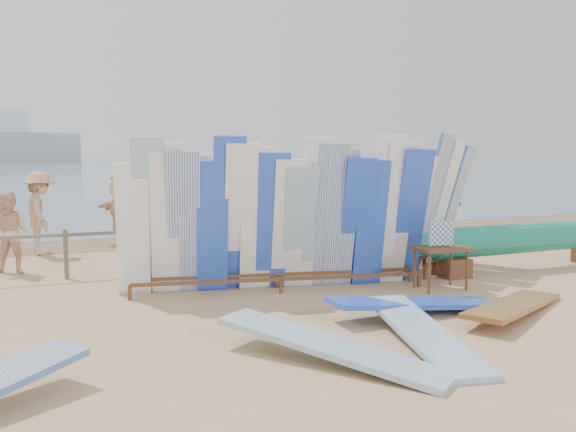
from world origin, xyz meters
name	(u,v)px	position (x,y,z in m)	size (l,w,h in m)	color
ground	(221,306)	(0.00, 0.00, 0.00)	(160.00, 160.00, 0.00)	tan
ocean	(45,164)	(0.00, 128.00, 0.00)	(320.00, 240.00, 0.02)	slate
wet_sand_strip	(141,242)	(0.00, 7.20, 0.00)	(40.00, 2.60, 0.01)	#83664A
fence	(176,238)	(0.00, 3.00, 0.63)	(12.08, 0.08, 0.90)	#736757
main_surfboard_rack	(279,221)	(1.20, 0.64, 1.15)	(5.15, 1.69, 2.57)	brown
side_surfboard_rack	(436,209)	(4.69, 1.17, 1.20)	(2.34, 1.77, 2.64)	brown
outrigger_canoe	(526,240)	(6.31, 0.47, 0.58)	(6.43, 0.60, 0.91)	brown
vendor_table	(440,267)	(3.69, -0.33, 0.38)	(0.90, 0.66, 1.15)	brown
flat_board_d	(418,315)	(2.43, -1.52, 0.00)	(0.56, 2.70, 0.07)	blue
flat_board_a	(330,363)	(0.40, -2.82, 0.00)	(0.56, 2.70, 0.07)	#7CAEC7
flat_board_b	(422,343)	(1.73, -2.62, 0.00)	(0.56, 2.70, 0.07)	#7CAEC7
flat_board_c	(514,314)	(3.72, -2.01, 0.00)	(0.56, 2.70, 0.07)	#9A652A
beach_chair_left	(172,251)	(0.14, 4.01, 0.23)	(0.51, 0.53, 0.80)	red
beach_chair_right	(220,248)	(1.10, 3.77, 0.27)	(0.64, 0.66, 0.92)	red
stroller	(248,234)	(1.90, 4.26, 0.46)	(0.65, 0.87, 1.13)	red
beachgoer_7	(236,209)	(2.14, 5.86, 0.89)	(0.65, 0.36, 1.79)	#8C6042
beachgoer_2	(10,233)	(-2.92, 3.87, 0.78)	(0.76, 0.36, 1.56)	beige
beachgoer_9	(381,202)	(6.91, 6.82, 0.85)	(1.09, 0.45, 1.69)	tan
beachgoer_6	(278,211)	(3.06, 5.32, 0.85)	(0.83, 0.40, 1.71)	tan
beachgoer_4	(176,217)	(0.54, 5.41, 0.78)	(0.91, 0.39, 1.56)	#8C6042
beachgoer_5	(120,211)	(-0.62, 6.30, 0.89)	(1.66, 0.54, 1.79)	beige
beachgoer_8	(385,204)	(5.99, 5.12, 0.94)	(0.92, 0.44, 1.88)	beige
beachgoer_10	(444,203)	(7.97, 5.27, 0.88)	(1.03, 0.45, 1.77)	#8C6042
beachgoer_3	(40,213)	(-2.38, 6.00, 0.93)	(1.21, 0.50, 1.87)	tan
beachgoer_extra_0	(441,205)	(8.36, 5.90, 0.77)	(0.99, 0.41, 1.53)	tan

